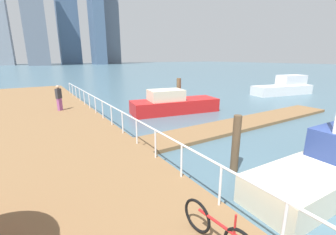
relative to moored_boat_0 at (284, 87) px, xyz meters
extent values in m
plane|color=#476675|center=(-17.07, 8.22, -0.78)|extent=(300.00, 300.00, 0.00)
cube|color=olive|center=(-12.94, -5.47, -0.69)|extent=(15.26, 2.00, 0.18)
cylinder|color=white|center=(-20.22, -12.26, 0.15)|extent=(0.06, 0.06, 1.05)
cylinder|color=white|center=(-20.22, -10.65, 0.15)|extent=(0.06, 0.06, 1.05)
cylinder|color=white|center=(-20.22, -9.03, 0.15)|extent=(0.06, 0.06, 1.05)
cylinder|color=white|center=(-20.22, -7.42, 0.15)|extent=(0.06, 0.06, 1.05)
cylinder|color=white|center=(-20.22, -5.80, 0.15)|extent=(0.06, 0.06, 1.05)
cylinder|color=white|center=(-20.22, -4.19, 0.15)|extent=(0.06, 0.06, 1.05)
cylinder|color=white|center=(-20.22, -2.57, 0.15)|extent=(0.06, 0.06, 1.05)
cylinder|color=white|center=(-20.22, -0.96, 0.15)|extent=(0.06, 0.06, 1.05)
cylinder|color=white|center=(-20.22, 0.66, 0.15)|extent=(0.06, 0.06, 1.05)
cylinder|color=white|center=(-20.22, 2.27, 0.15)|extent=(0.06, 0.06, 1.05)
cylinder|color=white|center=(-20.22, 3.89, 0.15)|extent=(0.06, 0.06, 1.05)
cylinder|color=white|center=(-20.22, 5.50, 0.15)|extent=(0.06, 0.06, 1.05)
cylinder|color=white|center=(-20.22, 7.12, 0.15)|extent=(0.06, 0.06, 1.05)
cylinder|color=white|center=(-20.22, 8.73, 0.15)|extent=(0.06, 0.06, 1.05)
cylinder|color=white|center=(-20.22, 10.35, 0.15)|extent=(0.06, 0.06, 1.05)
cylinder|color=white|center=(-20.22, -3.38, 0.67)|extent=(0.06, 27.46, 0.06)
cylinder|color=brown|center=(-17.99, -9.15, 0.25)|extent=(0.28, 0.28, 2.06)
cylinder|color=brown|center=(-13.90, 0.23, 0.42)|extent=(0.34, 0.34, 2.40)
cube|color=white|center=(-0.31, 0.06, -0.28)|extent=(7.14, 3.28, 0.99)
cube|color=white|center=(0.84, -0.17, 0.75)|extent=(3.24, 2.12, 1.07)
cube|color=beige|center=(-16.32, -11.34, -0.36)|extent=(6.16, 1.96, 0.84)
cube|color=red|center=(-14.79, -0.60, -0.30)|extent=(6.64, 3.07, 0.95)
cube|color=beige|center=(-15.50, -0.48, 0.55)|extent=(2.67, 2.00, 0.76)
torus|color=black|center=(-21.23, -11.02, -0.02)|extent=(0.14, 0.72, 0.72)
cylinder|color=red|center=(-21.18, -11.54, 0.16)|extent=(0.16, 0.95, 0.06)
cylinder|color=red|center=(-21.14, -11.92, 0.36)|extent=(0.04, 0.04, 0.40)
cube|color=#994C8C|center=(-22.10, 2.69, 0.04)|extent=(0.34, 0.33, 0.84)
cube|color=#333338|center=(-22.10, 2.69, 0.79)|extent=(0.42, 0.39, 0.66)
sphere|color=tan|center=(-22.10, 2.69, 1.24)|extent=(0.23, 0.23, 0.23)
cube|color=slate|center=(-16.75, 120.35, 25.58)|extent=(9.87, 13.43, 52.71)
cube|color=slate|center=(1.48, 136.04, 18.34)|extent=(11.46, 7.61, 38.24)
cube|color=slate|center=(14.37, 122.14, 30.88)|extent=(6.60, 10.30, 63.32)
camera|label=1|loc=(-23.86, -14.07, 3.16)|focal=24.10mm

